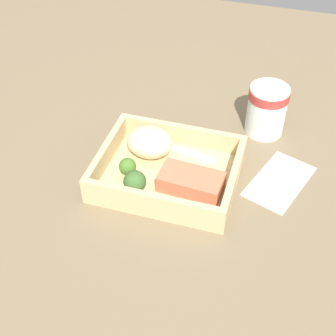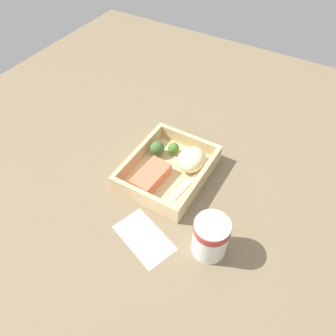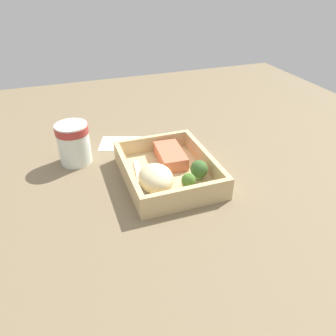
% 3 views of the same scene
% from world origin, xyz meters
% --- Properties ---
extents(ground_plane, '(1.60, 1.60, 0.02)m').
position_xyz_m(ground_plane, '(0.00, 0.00, -0.01)').
color(ground_plane, '#77654A').
extents(takeout_tray, '(0.25, 0.20, 0.01)m').
position_xyz_m(takeout_tray, '(0.00, 0.00, 0.01)').
color(takeout_tray, tan).
rests_on(takeout_tray, ground_plane).
extents(tray_rim, '(0.25, 0.20, 0.04)m').
position_xyz_m(tray_rim, '(0.00, 0.00, 0.03)').
color(tray_rim, tan).
rests_on(tray_rim, takeout_tray).
extents(salmon_fillet, '(0.11, 0.07, 0.03)m').
position_xyz_m(salmon_fillet, '(-0.05, 0.02, 0.03)').
color(salmon_fillet, '#E06F4E').
rests_on(salmon_fillet, takeout_tray).
extents(mashed_potatoes, '(0.09, 0.07, 0.06)m').
position_xyz_m(mashed_potatoes, '(0.05, -0.05, 0.04)').
color(mashed_potatoes, beige).
rests_on(mashed_potatoes, takeout_tray).
extents(broccoli_floret_1, '(0.03, 0.03, 0.04)m').
position_xyz_m(broccoli_floret_1, '(0.07, 0.02, 0.03)').
color(broccoli_floret_1, '#82A461').
rests_on(broccoli_floret_1, takeout_tray).
extents(broccoli_floret_2, '(0.04, 0.04, 0.04)m').
position_xyz_m(broccoli_floret_2, '(0.04, 0.06, 0.04)').
color(broccoli_floret_2, '#7FA967').
rests_on(broccoli_floret_2, takeout_tray).
extents(fork, '(0.16, 0.04, 0.00)m').
position_xyz_m(fork, '(0.01, -0.07, 0.01)').
color(fork, white).
rests_on(fork, takeout_tray).
extents(paper_cup, '(0.08, 0.08, 0.10)m').
position_xyz_m(paper_cup, '(-0.15, -0.19, 0.06)').
color(paper_cup, white).
rests_on(paper_cup, ground_plane).
extents(receipt_slip, '(0.13, 0.17, 0.00)m').
position_xyz_m(receipt_slip, '(-0.20, -0.05, 0.00)').
color(receipt_slip, white).
rests_on(receipt_slip, ground_plane).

